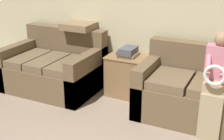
{
  "coord_description": "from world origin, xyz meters",
  "views": [
    {
      "loc": [
        0.95,
        -1.14,
        1.98
      ],
      "look_at": [
        -0.48,
        1.81,
        0.75
      ],
      "focal_mm": 50.0,
      "sensor_mm": 36.0,
      "label": 1
    }
  ],
  "objects_px": {
    "couch_main": "(212,96)",
    "couch_side": "(54,69)",
    "side_shelf": "(128,75)",
    "child_left_seated": "(216,82)",
    "throw_pillow": "(80,25)",
    "book_stack": "(128,52)"
  },
  "relations": [
    {
      "from": "couch_main",
      "to": "couch_side",
      "type": "height_order",
      "value": "couch_main"
    },
    {
      "from": "couch_main",
      "to": "side_shelf",
      "type": "bearing_deg",
      "value": 169.33
    },
    {
      "from": "couch_side",
      "to": "child_left_seated",
      "type": "relative_size",
      "value": 1.16
    },
    {
      "from": "couch_main",
      "to": "throw_pillow",
      "type": "height_order",
      "value": "throw_pillow"
    },
    {
      "from": "child_left_seated",
      "to": "throw_pillow",
      "type": "height_order",
      "value": "child_left_seated"
    },
    {
      "from": "couch_main",
      "to": "couch_side",
      "type": "xyz_separation_m",
      "value": [
        -2.35,
        -0.02,
        -0.02
      ]
    },
    {
      "from": "book_stack",
      "to": "couch_side",
      "type": "bearing_deg",
      "value": -167.33
    },
    {
      "from": "couch_side",
      "to": "throw_pillow",
      "type": "relative_size",
      "value": 2.94
    },
    {
      "from": "side_shelf",
      "to": "child_left_seated",
      "type": "bearing_deg",
      "value": -24.64
    },
    {
      "from": "book_stack",
      "to": "child_left_seated",
      "type": "bearing_deg",
      "value": -24.41
    },
    {
      "from": "couch_main",
      "to": "couch_side",
      "type": "distance_m",
      "value": 2.35
    },
    {
      "from": "book_stack",
      "to": "throw_pillow",
      "type": "relative_size",
      "value": 0.65
    },
    {
      "from": "couch_main",
      "to": "book_stack",
      "type": "xyz_separation_m",
      "value": [
        -1.24,
        0.23,
        0.33
      ]
    },
    {
      "from": "couch_side",
      "to": "side_shelf",
      "type": "relative_size",
      "value": 2.33
    },
    {
      "from": "couch_main",
      "to": "book_stack",
      "type": "bearing_deg",
      "value": 169.5
    },
    {
      "from": "couch_side",
      "to": "book_stack",
      "type": "relative_size",
      "value": 4.55
    },
    {
      "from": "child_left_seated",
      "to": "throw_pillow",
      "type": "bearing_deg",
      "value": 162.17
    },
    {
      "from": "child_left_seated",
      "to": "throw_pillow",
      "type": "xyz_separation_m",
      "value": [
        -2.14,
        0.69,
        0.28
      ]
    },
    {
      "from": "couch_side",
      "to": "side_shelf",
      "type": "bearing_deg",
      "value": 12.67
    },
    {
      "from": "couch_side",
      "to": "child_left_seated",
      "type": "xyz_separation_m",
      "value": [
        2.41,
        -0.34,
        0.35
      ]
    },
    {
      "from": "throw_pillow",
      "to": "child_left_seated",
      "type": "bearing_deg",
      "value": -17.83
    },
    {
      "from": "child_left_seated",
      "to": "book_stack",
      "type": "height_order",
      "value": "child_left_seated"
    }
  ]
}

